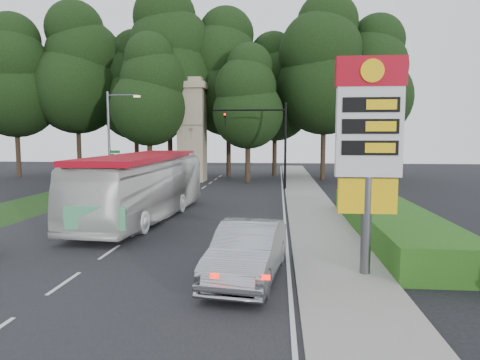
# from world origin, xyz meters

# --- Properties ---
(ground) EXTENTS (120.00, 120.00, 0.00)m
(ground) POSITION_xyz_m (0.00, 0.00, 0.00)
(ground) COLOR black
(ground) RESTS_ON ground
(road_surface) EXTENTS (14.00, 80.00, 0.02)m
(road_surface) POSITION_xyz_m (0.00, 12.00, 0.01)
(road_surface) COLOR black
(road_surface) RESTS_ON ground
(sidewalk_right) EXTENTS (3.00, 80.00, 0.12)m
(sidewalk_right) POSITION_xyz_m (8.50, 12.00, 0.06)
(sidewalk_right) COLOR gray
(sidewalk_right) RESTS_ON ground
(grass_verge_left) EXTENTS (5.00, 50.00, 0.02)m
(grass_verge_left) POSITION_xyz_m (-9.50, 18.00, 0.01)
(grass_verge_left) COLOR #193814
(grass_verge_left) RESTS_ON ground
(hedge) EXTENTS (3.00, 14.00, 1.20)m
(hedge) POSITION_xyz_m (11.50, 8.00, 0.60)
(hedge) COLOR #285416
(hedge) RESTS_ON ground
(gas_station_pylon) EXTENTS (2.10, 0.45, 6.85)m
(gas_station_pylon) POSITION_xyz_m (9.20, 1.99, 4.45)
(gas_station_pylon) COLOR #59595E
(gas_station_pylon) RESTS_ON ground
(traffic_signal_mast) EXTENTS (6.10, 0.35, 7.20)m
(traffic_signal_mast) POSITION_xyz_m (5.68, 24.00, 4.67)
(traffic_signal_mast) COLOR black
(traffic_signal_mast) RESTS_ON ground
(streetlight_signs) EXTENTS (2.75, 0.98, 8.00)m
(streetlight_signs) POSITION_xyz_m (-6.99, 22.01, 4.44)
(streetlight_signs) COLOR #59595E
(streetlight_signs) RESTS_ON ground
(monument) EXTENTS (3.00, 3.00, 10.05)m
(monument) POSITION_xyz_m (-2.00, 30.00, 5.10)
(monument) COLOR gray
(monument) RESTS_ON ground
(tree_far_west) EXTENTS (8.96, 8.96, 17.60)m
(tree_far_west) POSITION_xyz_m (-22.00, 33.00, 10.68)
(tree_far_west) COLOR #2D2116
(tree_far_west) RESTS_ON ground
(tree_west_mid) EXTENTS (9.80, 9.80, 19.25)m
(tree_west_mid) POSITION_xyz_m (-16.00, 35.00, 11.69)
(tree_west_mid) COLOR #2D2116
(tree_west_mid) RESTS_ON ground
(tree_west_near) EXTENTS (8.40, 8.40, 16.50)m
(tree_west_near) POSITION_xyz_m (-10.00, 37.00, 10.02)
(tree_west_near) COLOR #2D2116
(tree_west_near) RESTS_ON ground
(tree_center_left) EXTENTS (10.08, 10.08, 19.80)m
(tree_center_left) POSITION_xyz_m (-5.00, 33.00, 12.02)
(tree_center_left) COLOR #2D2116
(tree_center_left) RESTS_ON ground
(tree_center_right) EXTENTS (9.24, 9.24, 18.15)m
(tree_center_right) POSITION_xyz_m (1.00, 35.00, 11.02)
(tree_center_right) COLOR #2D2116
(tree_center_right) RESTS_ON ground
(tree_east_near) EXTENTS (8.12, 8.12, 15.95)m
(tree_east_near) POSITION_xyz_m (6.00, 37.00, 9.68)
(tree_east_near) COLOR #2D2116
(tree_east_near) RESTS_ON ground
(tree_east_mid) EXTENTS (9.52, 9.52, 18.70)m
(tree_east_mid) POSITION_xyz_m (11.00, 33.00, 11.35)
(tree_east_mid) COLOR #2D2116
(tree_east_mid) RESTS_ON ground
(tree_far_east) EXTENTS (8.68, 8.68, 17.05)m
(tree_far_east) POSITION_xyz_m (16.00, 35.00, 10.35)
(tree_far_east) COLOR #2D2116
(tree_far_east) RESTS_ON ground
(tree_monument_left) EXTENTS (7.28, 7.28, 14.30)m
(tree_monument_left) POSITION_xyz_m (-6.00, 29.00, 8.68)
(tree_monument_left) COLOR #2D2116
(tree_monument_left) RESTS_ON ground
(tree_monument_right) EXTENTS (6.72, 6.72, 13.20)m
(tree_monument_right) POSITION_xyz_m (3.50, 29.50, 8.01)
(tree_monument_right) COLOR #2D2116
(tree_monument_right) RESTS_ON ground
(transit_bus) EXTENTS (3.89, 12.72, 3.49)m
(transit_bus) POSITION_xyz_m (-0.73, 10.51, 1.75)
(transit_bus) COLOR white
(transit_bus) RESTS_ON ground
(sedan_silver) EXTENTS (2.51, 5.49, 1.74)m
(sedan_silver) POSITION_xyz_m (5.50, 1.50, 0.87)
(sedan_silver) COLOR #9B9DA2
(sedan_silver) RESTS_ON ground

